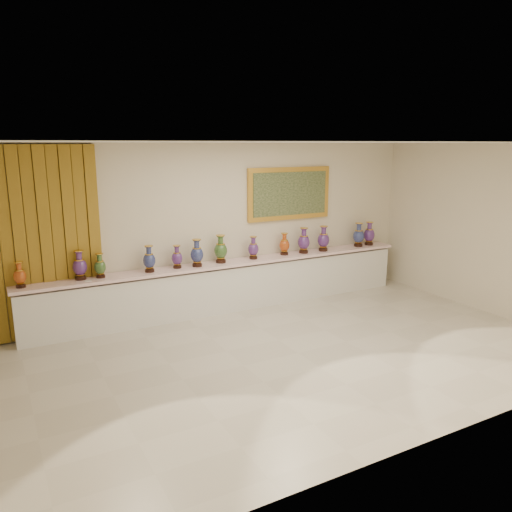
{
  "coord_description": "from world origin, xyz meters",
  "views": [
    {
      "loc": [
        -3.78,
        -5.67,
        2.98
      ],
      "look_at": [
        0.22,
        1.7,
        1.09
      ],
      "focal_mm": 35.0,
      "sensor_mm": 36.0,
      "label": 1
    }
  ],
  "objects_px": {
    "counter": "(230,286)",
    "vase_2": "(100,267)",
    "vase_1": "(80,267)",
    "vase_0": "(20,276)"
  },
  "relations": [
    {
      "from": "counter",
      "to": "vase_0",
      "type": "bearing_deg",
      "value": -179.58
    },
    {
      "from": "counter",
      "to": "vase_2",
      "type": "distance_m",
      "value": 2.38
    },
    {
      "from": "vase_1",
      "to": "vase_2",
      "type": "height_order",
      "value": "vase_1"
    },
    {
      "from": "counter",
      "to": "vase_1",
      "type": "xyz_separation_m",
      "value": [
        -2.59,
        0.02,
        0.67
      ]
    },
    {
      "from": "vase_2",
      "to": "vase_1",
      "type": "bearing_deg",
      "value": 174.1
    },
    {
      "from": "vase_2",
      "to": "vase_0",
      "type": "bearing_deg",
      "value": -179.52
    },
    {
      "from": "counter",
      "to": "vase_2",
      "type": "height_order",
      "value": "vase_2"
    },
    {
      "from": "vase_2",
      "to": "counter",
      "type": "bearing_deg",
      "value": 0.39
    },
    {
      "from": "counter",
      "to": "vase_2",
      "type": "relative_size",
      "value": 18.48
    },
    {
      "from": "counter",
      "to": "vase_0",
      "type": "xyz_separation_m",
      "value": [
        -3.45,
        -0.03,
        0.64
      ]
    }
  ]
}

